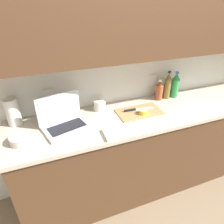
{
  "coord_description": "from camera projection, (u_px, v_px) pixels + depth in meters",
  "views": [
    {
      "loc": [
        -0.9,
        -1.4,
        1.87
      ],
      "look_at": [
        -0.37,
        -0.01,
        1.02
      ],
      "focal_mm": 32.0,
      "sensor_mm": 36.0,
      "label": 1
    }
  ],
  "objects": [
    {
      "name": "bottle_green_soda",
      "position": [
        175.0,
        86.0,
        2.11
      ],
      "size": [
        0.08,
        0.08,
        0.28
      ],
      "color": "#2D934C",
      "rests_on": "counter_unit"
    },
    {
      "name": "paper_towel_roll",
      "position": [
        13.0,
        112.0,
        1.64
      ],
      "size": [
        0.11,
        0.11,
        0.24
      ],
      "color": "white",
      "rests_on": "counter_unit"
    },
    {
      "name": "ground_plane",
      "position": [
        141.0,
        181.0,
        2.35
      ],
      "size": [
        12.0,
        12.0,
        0.0
      ],
      "primitive_type": "plane",
      "color": "#847056",
      "rests_on": "ground"
    },
    {
      "name": "laptop",
      "position": [
        64.0,
        120.0,
        1.64
      ],
      "size": [
        0.42,
        0.34,
        0.26
      ],
      "rotation": [
        0.0,
        0.0,
        0.27
      ],
      "color": "silver",
      "rests_on": "counter_unit"
    },
    {
      "name": "knife",
      "position": [
        134.0,
        110.0,
        1.88
      ],
      "size": [
        0.3,
        0.05,
        0.02
      ],
      "rotation": [
        0.0,
        0.0,
        -0.06
      ],
      "color": "silver",
      "rests_on": "cutting_board"
    },
    {
      "name": "counter_unit",
      "position": [
        146.0,
        149.0,
        2.12
      ],
      "size": [
        2.56,
        0.61,
        0.94
      ],
      "color": "brown",
      "rests_on": "ground_plane"
    },
    {
      "name": "lemon_half_cut",
      "position": [
        143.0,
        112.0,
        1.82
      ],
      "size": [
        0.08,
        0.08,
        0.04
      ],
      "color": "yellow",
      "rests_on": "cutting_board"
    },
    {
      "name": "bowl_white",
      "position": [
        21.0,
        139.0,
        1.47
      ],
      "size": [
        0.16,
        0.16,
        0.06
      ],
      "color": "beige",
      "rests_on": "counter_unit"
    },
    {
      "name": "dish_towel",
      "position": [
        118.0,
        133.0,
        1.57
      ],
      "size": [
        0.23,
        0.17,
        0.02
      ],
      "primitive_type": "cube",
      "rotation": [
        0.0,
        0.0,
        -0.04
      ],
      "color": "silver",
      "rests_on": "counter_unit"
    },
    {
      "name": "measuring_cup",
      "position": [
        99.0,
        105.0,
        1.89
      ],
      "size": [
        0.12,
        0.1,
        0.1
      ],
      "color": "silver",
      "rests_on": "counter_unit"
    },
    {
      "name": "cutting_board",
      "position": [
        139.0,
        112.0,
        1.87
      ],
      "size": [
        0.42,
        0.24,
        0.01
      ],
      "primitive_type": "cube",
      "color": "tan",
      "rests_on": "counter_unit"
    },
    {
      "name": "bottle_water_clear",
      "position": [
        159.0,
        91.0,
        2.07
      ],
      "size": [
        0.08,
        0.08,
        0.22
      ],
      "color": "#A34C2D",
      "rests_on": "counter_unit"
    },
    {
      "name": "wall_back",
      "position": [
        141.0,
        39.0,
        1.76
      ],
      "size": [
        5.2,
        0.38,
        2.6
      ],
      "color": "white",
      "rests_on": "ground_plane"
    },
    {
      "name": "bottle_oil_tall",
      "position": [
        167.0,
        86.0,
        2.08
      ],
      "size": [
        0.07,
        0.07,
        0.29
      ],
      "color": "olive",
      "rests_on": "counter_unit"
    }
  ]
}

